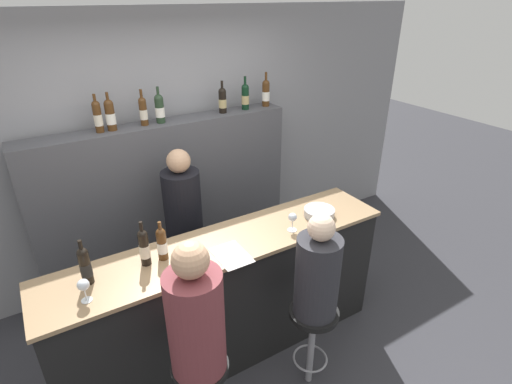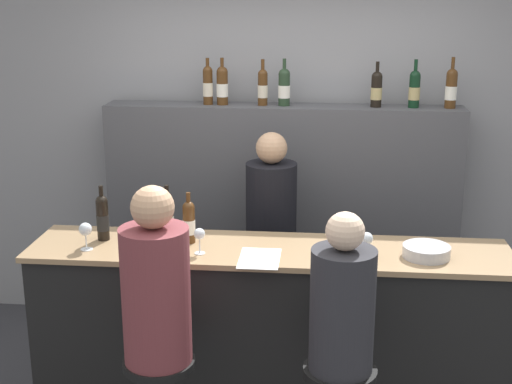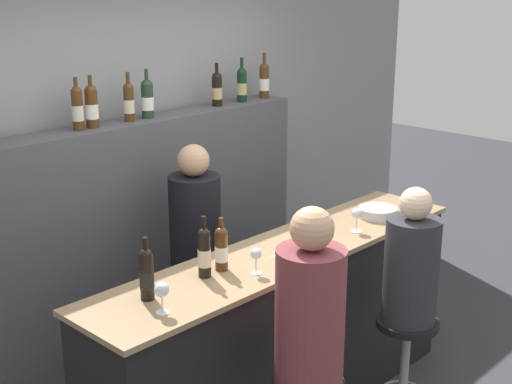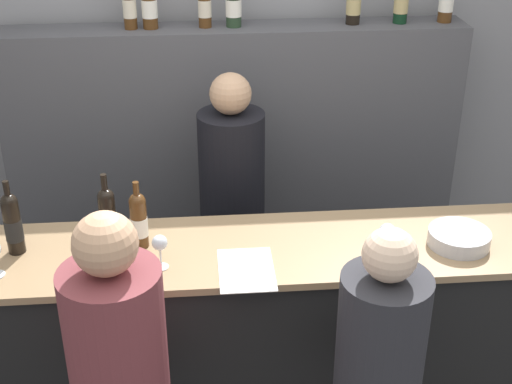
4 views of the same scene
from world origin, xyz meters
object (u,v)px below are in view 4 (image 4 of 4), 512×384
Objects in this scene: wine_bottle_counter_2 at (139,220)px; wine_bottle_backbar_0 at (129,2)px; wine_bottle_counter_0 at (13,223)px; wine_bottle_backbar_1 at (149,2)px; wine_glass_2 at (387,234)px; wine_glass_1 at (160,244)px; guest_seated_right at (381,343)px; wine_bottle_counter_1 at (108,218)px; guest_seated_left at (117,347)px; wine_bottle_backbar_3 at (233,1)px; bartender at (233,232)px; wine_bottle_backbar_2 at (205,2)px; wine_bottle_backbar_4 at (354,0)px; metal_bowl at (459,238)px.

wine_bottle_counter_2 is 1.30m from wine_bottle_backbar_0.
wine_bottle_backbar_1 is (0.51, 1.15, 0.59)m from wine_bottle_counter_0.
wine_bottle_backbar_1 is at bearing 125.24° from wine_glass_2.
guest_seated_right is (0.74, -0.46, -0.14)m from wine_glass_1.
wine_bottle_counter_0 is 2.12× the size of wine_glass_2.
guest_seated_left reaches higher than wine_bottle_counter_1.
wine_bottle_backbar_3 is at bearing 111.10° from wine_glass_2.
wine_bottle_backbar_2 is at bearing 101.42° from bartender.
guest_seated_right is at bearing -0.00° from guest_seated_left.
guest_seated_left reaches higher than wine_bottle_counter_0.
wine_bottle_backbar_1 is 1.04m from wine_bottle_backbar_4.
wine_bottle_counter_0 is at bearing 173.48° from wine_glass_2.
guest_seated_left is at bearing -109.00° from bartender.
guest_seated_left is 1.13× the size of guest_seated_right.
wine_glass_1 is 0.57× the size of metal_bowl.
wine_glass_1 is (0.06, -1.31, -0.61)m from wine_bottle_backbar_1.
bartender is at bearing 69.03° from wine_glass_1.
wine_bottle_backbar_3 is at bearing 50.85° from wine_bottle_counter_0.
guest_seated_left is (0.08, -0.63, -0.13)m from wine_bottle_counter_1.
wine_bottle_counter_2 reaches higher than wine_glass_2.
wine_bottle_backbar_4 is 0.35× the size of guest_seated_left.
wine_bottle_counter_0 is 1.21m from bartender.
wine_bottle_counter_0 is at bearing 125.13° from guest_seated_left.
wine_bottle_backbar_1 is (0.03, 1.15, 0.60)m from wine_bottle_counter_2.
guest_seated_left reaches higher than wine_bottle_counter_2.
wine_bottle_backbar_2 is 0.20× the size of bartender.
metal_bowl is at bearing -52.26° from wine_bottle_backbar_2.
wine_bottle_counter_1 is 0.12m from wine_bottle_counter_2.
wine_bottle_counter_1 is 0.97m from bartender.
wine_bottle_backbar_2 reaches higher than guest_seated_left.
wine_bottle_backbar_4 reaches higher than wine_glass_2.
guest_seated_left is (-0.13, -0.46, -0.10)m from wine_glass_1.
wine_bottle_backbar_3 reaches higher than guest_seated_left.
wine_bottle_backbar_1 is 0.20× the size of bartender.
metal_bowl is (1.18, 0.06, -0.07)m from wine_glass_1.
wine_bottle_backbar_1 is at bearing 82.67° from wine_bottle_counter_1.
metal_bowl is at bearing 3.06° from wine_glass_1.
wine_bottle_backbar_3 is at bearing 84.49° from bartender.
wine_bottle_backbar_3 is at bearing 0.00° from wine_bottle_backbar_2.
guest_seated_right is (0.38, -1.78, -0.75)m from wine_bottle_backbar_3.
wine_bottle_backbar_1 is 0.42m from wine_bottle_backbar_3.
wine_bottle_backbar_4 is 1.22× the size of metal_bowl.
wine_bottle_counter_1 is at bearing -92.43° from wine_bottle_backbar_0.
wine_glass_2 is 0.17× the size of guest_seated_left.
wine_bottle_backbar_4 is (1.07, 1.15, 0.59)m from wine_bottle_counter_2.
wine_bottle_backbar_4 is at bearing 36.52° from wine_bottle_counter_0.
guest_seated_right is at bearing -73.57° from wine_bottle_backbar_2.
wine_bottle_backbar_1 is 2.09m from guest_seated_right.
guest_seated_right is at bearing -32.08° from wine_glass_1.
wine_bottle_counter_2 is 0.90m from bartender.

